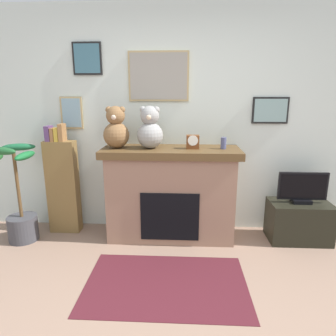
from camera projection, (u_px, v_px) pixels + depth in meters
name	position (u px, v px, depth m)	size (l,w,h in m)	color
back_wall	(174.00, 122.00, 3.54)	(5.20, 0.15, 2.60)	silver
fireplace	(171.00, 193.00, 3.42)	(1.51, 0.59, 1.05)	#946E58
bookshelf	(63.00, 184.00, 3.53)	(0.35, 0.16, 1.30)	brown
potted_plant	(20.00, 208.00, 3.34)	(0.45, 0.54, 1.11)	#3F3F44
tv_stand	(299.00, 221.00, 3.39)	(0.66, 0.40, 0.45)	black
television	(302.00, 189.00, 3.29)	(0.53, 0.14, 0.35)	black
area_rug	(166.00, 284.00, 2.64)	(1.42, 0.92, 0.01)	#4D1A22
candle_jar	(223.00, 143.00, 3.23)	(0.06, 0.06, 0.13)	#4C517A
mantel_clock	(193.00, 142.00, 3.24)	(0.14, 0.10, 0.15)	brown
teddy_bear_tan	(116.00, 129.00, 3.25)	(0.28, 0.28, 0.46)	brown
teddy_bear_grey	(150.00, 129.00, 3.23)	(0.28, 0.28, 0.46)	#979592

